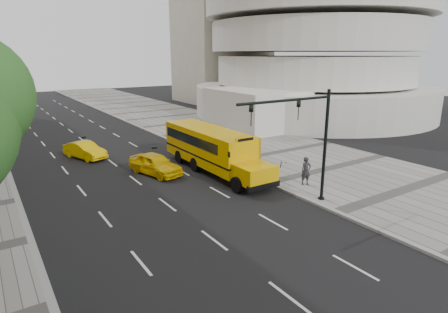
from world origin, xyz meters
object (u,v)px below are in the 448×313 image
school_bus (211,146)px  taxi_far (85,150)px  pedestrian (306,171)px  taxi_near (155,164)px  traffic_signal (308,135)px

school_bus → taxi_far: (-6.91, 8.24, -1.09)m
school_bus → taxi_far: size_ratio=2.82×
taxi_far → pedestrian: pedestrian is taller
taxi_near → traffic_signal: size_ratio=0.69×
school_bus → pedestrian: (3.14, -6.44, -0.71)m
taxi_near → taxi_far: bearing=98.1°
pedestrian → traffic_signal: (-2.44, -2.29, 3.04)m
school_bus → traffic_signal: size_ratio=1.81×
school_bus → taxi_near: (-3.81, 1.23, -1.02)m
taxi_far → pedestrian: bearing=-77.3°
school_bus → pedestrian: school_bus is taller
taxi_near → taxi_far: size_ratio=1.07×
taxi_far → traffic_signal: size_ratio=0.64×
school_bus → traffic_signal: bearing=-85.5°
pedestrian → traffic_signal: 4.52m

